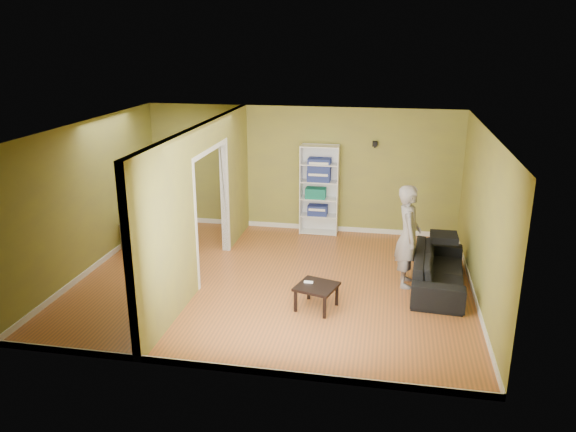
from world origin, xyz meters
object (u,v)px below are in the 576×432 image
object	(u,v)px
chair_left	(130,222)
chair_far	(177,218)
sofa	(439,264)
dining_table	(161,219)
bookshelf	(320,189)
chair_near	(154,235)
coffee_table	(317,289)
person	(409,227)

from	to	relation	value
chair_left	chair_far	xyz separation A→B (m)	(0.74, 0.54, -0.05)
sofa	dining_table	world-z (taller)	sofa
bookshelf	chair_near	bearing A→B (deg)	-142.62
sofa	dining_table	distance (m)	5.18
bookshelf	dining_table	xyz separation A→B (m)	(-2.84, -1.58, -0.31)
coffee_table	dining_table	xyz separation A→B (m)	(-3.26, 1.89, 0.29)
chair_near	chair_far	world-z (taller)	chair_near
chair_far	coffee_table	bearing A→B (deg)	126.62
dining_table	chair_left	distance (m)	0.69
sofa	coffee_table	distance (m)	2.18
dining_table	chair_far	distance (m)	0.64
dining_table	chair_far	bearing A→B (deg)	83.65
chair_left	chair_near	size ratio (longest dim) A/B	1.03
sofa	coffee_table	world-z (taller)	sofa
dining_table	person	bearing A→B (deg)	-9.37
bookshelf	dining_table	bearing A→B (deg)	-150.96
bookshelf	coffee_table	size ratio (longest dim) A/B	3.28
sofa	dining_table	xyz separation A→B (m)	(-5.12, 0.75, 0.22)
chair_near	bookshelf	bearing A→B (deg)	54.39
dining_table	chair_left	xyz separation A→B (m)	(-0.67, 0.07, -0.11)
dining_table	sofa	bearing A→B (deg)	-8.36
bookshelf	dining_table	distance (m)	3.26
person	chair_near	bearing A→B (deg)	84.04
chair_far	chair_near	bearing A→B (deg)	75.24
person	chair_far	bearing A→B (deg)	70.03
sofa	chair_left	distance (m)	5.85
coffee_table	chair_far	size ratio (longest dim) A/B	0.62
chair_left	bookshelf	bearing A→B (deg)	99.79
person	bookshelf	bearing A→B (deg)	33.83
sofa	person	bearing A→B (deg)	94.78
sofa	bookshelf	xyz separation A→B (m)	(-2.28, 2.33, 0.54)
person	coffee_table	xyz separation A→B (m)	(-1.34, -1.13, -0.68)
bookshelf	chair_far	world-z (taller)	bookshelf
bookshelf	dining_table	size ratio (longest dim) A/B	1.68
chair_near	chair_far	size ratio (longest dim) A/B	1.08
dining_table	bookshelf	bearing A→B (deg)	29.04
bookshelf	dining_table	world-z (taller)	bookshelf
chair_far	sofa	bearing A→B (deg)	149.62
chair_near	coffee_table	bearing A→B (deg)	-6.08
person	chair_far	xyz separation A→B (m)	(-4.52, 1.37, -0.54)
coffee_table	chair_left	bearing A→B (deg)	153.47
person	chair_near	xyz separation A→B (m)	(-4.52, 0.22, -0.51)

